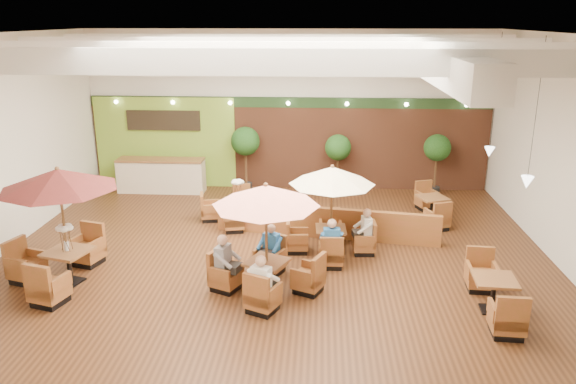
# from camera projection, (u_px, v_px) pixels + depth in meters

# --- Properties ---
(room) EXTENTS (14.04, 14.00, 5.52)m
(room) POSITION_uv_depth(u_px,v_px,m) (288.00, 106.00, 14.69)
(room) COLOR #381E0F
(room) RESTS_ON ground
(service_counter) EXTENTS (3.00, 0.75, 1.18)m
(service_counter) POSITION_uv_depth(u_px,v_px,m) (161.00, 176.00, 19.56)
(service_counter) COLOR beige
(service_counter) RESTS_ON ground
(booth_divider) EXTENTS (6.18, 1.16, 0.86)m
(booth_divider) POSITION_uv_depth(u_px,v_px,m) (326.00, 223.00, 15.50)
(booth_divider) COLOR brown
(booth_divider) RESTS_ON ground
(table_0) EXTENTS (2.71, 2.85, 2.77)m
(table_0) POSITION_uv_depth(u_px,v_px,m) (58.00, 201.00, 12.39)
(table_0) COLOR brown
(table_0) RESTS_ON ground
(table_1) EXTENTS (2.64, 2.64, 2.53)m
(table_1) POSITION_uv_depth(u_px,v_px,m) (266.00, 218.00, 12.06)
(table_1) COLOR brown
(table_1) RESTS_ON ground
(table_2) EXTENTS (2.31, 2.31, 2.37)m
(table_2) POSITION_uv_depth(u_px,v_px,m) (332.00, 193.00, 14.12)
(table_2) COLOR brown
(table_2) RESTS_ON ground
(table_3) EXTENTS (2.36, 2.36, 1.45)m
(table_3) POSITION_uv_depth(u_px,v_px,m) (238.00, 208.00, 16.76)
(table_3) COLOR brown
(table_3) RESTS_ON ground
(table_4) EXTENTS (0.89, 2.54, 0.94)m
(table_4) POSITION_uv_depth(u_px,v_px,m) (493.00, 295.00, 11.62)
(table_4) COLOR brown
(table_4) RESTS_ON ground
(table_5) EXTENTS (1.01, 2.51, 0.89)m
(table_5) POSITION_uv_depth(u_px,v_px,m) (432.00, 208.00, 16.97)
(table_5) COLOR brown
(table_5) RESTS_ON ground
(topiary_0) EXTENTS (0.99, 0.99, 2.29)m
(topiary_0) POSITION_uv_depth(u_px,v_px,m) (245.00, 144.00, 19.25)
(topiary_0) COLOR black
(topiary_0) RESTS_ON ground
(topiary_1) EXTENTS (0.89, 0.89, 2.07)m
(topiary_1) POSITION_uv_depth(u_px,v_px,m) (338.00, 150.00, 19.12)
(topiary_1) COLOR black
(topiary_1) RESTS_ON ground
(topiary_2) EXTENTS (0.91, 0.91, 2.11)m
(topiary_2) POSITION_uv_depth(u_px,v_px,m) (437.00, 150.00, 18.92)
(topiary_2) COLOR black
(topiary_2) RESTS_ON ground
(diner_0) EXTENTS (0.46, 0.43, 0.82)m
(diner_0) POSITION_uv_depth(u_px,v_px,m) (262.00, 278.00, 11.47)
(diner_0) COLOR white
(diner_0) RESTS_ON ground
(diner_1) EXTENTS (0.43, 0.40, 0.76)m
(diner_1) POSITION_uv_depth(u_px,v_px,m) (270.00, 244.00, 13.24)
(diner_1) COLOR #2869B1
(diner_1) RESTS_ON ground
(diner_2) EXTENTS (0.41, 0.46, 0.85)m
(diner_2) POSITION_uv_depth(u_px,v_px,m) (225.00, 258.00, 12.40)
(diner_2) COLOR gray
(diner_2) RESTS_ON ground
(diner_3) EXTENTS (0.41, 0.34, 0.80)m
(diner_3) POSITION_uv_depth(u_px,v_px,m) (331.00, 238.00, 13.56)
(diner_3) COLOR #2869B1
(diner_3) RESTS_ON ground
(diner_4) EXTENTS (0.35, 0.40, 0.76)m
(diner_4) POSITION_uv_depth(u_px,v_px,m) (365.00, 226.00, 14.34)
(diner_4) COLOR white
(diner_4) RESTS_ON ground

